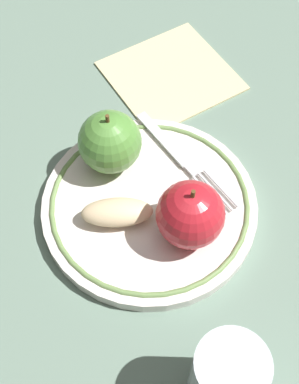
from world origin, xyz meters
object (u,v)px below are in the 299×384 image
Objects in this scene: apple_slice_front at (117,212)px; drinking_glass at (226,379)px; plate at (150,206)px; apple_second_whole at (110,142)px; apple_red_whole at (190,215)px; fork at (180,158)px; napkin_folded at (171,75)px.

apple_slice_front is 0.76× the size of drinking_glass.
plate is 0.05m from apple_slice_front.
apple_second_whole is 0.79× the size of drinking_glass.
apple_slice_front is at bearing -68.56° from drinking_glass.
drinking_glass reaches higher than apple_red_whole.
apple_slice_front is at bearing 88.92° from apple_second_whole.
apple_second_whole reaches higher than fork.
apple_second_whole is at bearing -122.97° from fork.
apple_second_whole is 0.09m from fork.
apple_slice_front is (0.00, 0.08, -0.02)m from apple_second_whole.
drinking_glass is 0.41m from napkin_folded.
apple_second_whole is (0.07, -0.10, 0.00)m from apple_red_whole.
fork is (-0.08, -0.07, -0.01)m from apple_slice_front.
drinking_glass is (0.01, 0.26, 0.03)m from fork.
apple_red_whole is at bearing 124.65° from apple_second_whole.
apple_slice_front is at bearing 66.44° from napkin_folded.
apple_slice_front reaches higher than napkin_folded.
apple_second_whole is 1.04× the size of apple_slice_front.
drinking_glass is 0.66× the size of napkin_folded.
drinking_glass reaches higher than napkin_folded.
plate is at bearing -79.72° from drinking_glass.
drinking_glass is at bearing 105.31° from apple_second_whole.
plate reaches higher than napkin_folded.
apple_red_whole is at bearing 130.24° from plate.
apple_second_whole is 0.28m from drinking_glass.
plate is 3.01× the size of apple_second_whole.
apple_red_whole is 0.52× the size of napkin_folded.
fork is at bearing 174.34° from apple_second_whole.
drinking_glass is (-0.04, 0.21, 0.04)m from plate.
fork is 1.04× the size of napkin_folded.
apple_red_whole is (-0.04, 0.04, 0.04)m from plate.
apple_slice_front reaches higher than fork.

